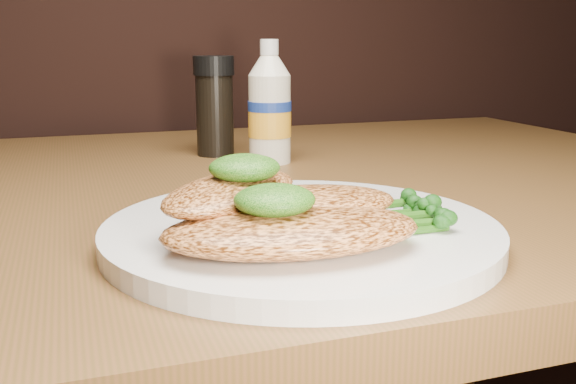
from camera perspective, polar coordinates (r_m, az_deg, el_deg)
name	(u,v)px	position (r m, az deg, el deg)	size (l,w,h in m)	color
plate	(301,232)	(0.49, 1.17, -3.57)	(0.30, 0.30, 0.02)	white
chicken_front	(292,231)	(0.42, 0.36, -3.42)	(0.17, 0.09, 0.03)	#E38B48
chicken_mid	(294,205)	(0.46, 0.57, -1.16)	(0.15, 0.08, 0.02)	#E38B48
chicken_back	(232,192)	(0.47, -4.99, 0.02)	(0.14, 0.07, 0.02)	#E38B48
pesto_front	(275,200)	(0.42, -1.19, -0.70)	(0.05, 0.05, 0.02)	#093708
pesto_back	(244,168)	(0.46, -3.85, 2.14)	(0.05, 0.05, 0.02)	#093708
broccolini_bundle	(367,214)	(0.48, 6.98, -1.91)	(0.14, 0.11, 0.02)	#245612
mayo_bottle	(270,102)	(0.80, -1.63, 7.93)	(0.05, 0.05, 0.15)	#EBE2C8
pepper_grinder	(215,106)	(0.86, -6.48, 7.52)	(0.05, 0.05, 0.13)	black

